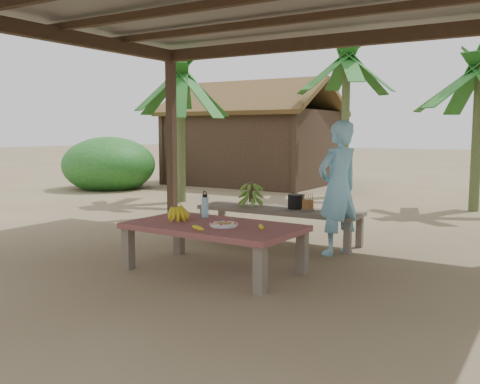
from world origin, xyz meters
The scene contains 17 objects.
ground centered at (0.00, 0.00, 0.00)m, with size 80.00×80.00×0.00m, color brown.
pavilion centered at (-0.01, -0.01, 2.78)m, with size 6.60×5.60×2.95m.
work_table centered at (-0.17, -0.31, 0.43)m, with size 1.83×1.06×0.50m.
bench centered at (-0.28, 1.37, 0.39)m, with size 2.21×0.64×0.45m.
ripe_banana_bunch centered at (-0.68, -0.30, 0.59)m, with size 0.28×0.24×0.17m, color yellow, non-canonical shape.
plate centered at (-0.01, -0.37, 0.52)m, with size 0.29×0.29×0.04m.
loose_banana_front centered at (-0.11, -0.67, 0.52)m, with size 0.04×0.17×0.04m, color yellow.
loose_banana_side centered at (0.39, -0.29, 0.52)m, with size 0.04×0.13×0.04m, color yellow.
water_flask centered at (-0.51, 0.02, 0.62)m, with size 0.08×0.08×0.30m.
green_banana_stalk centered at (-0.69, 1.36, 0.62)m, with size 0.30×0.30×0.34m, color #598C2D, non-canonical shape.
cooking_pot centered at (-0.06, 1.45, 0.54)m, with size 0.21×0.21×0.18m, color black.
skewer_rack centered at (0.16, 1.32, 0.57)m, with size 0.18×0.08×0.24m, color #A57F47, non-canonical shape.
woman centered at (0.65, 1.10, 0.79)m, with size 0.58×0.38×1.59m, color #6DADCE.
hut centered at (-4.50, 8.00, 1.10)m, with size 4.40×3.43×2.85m.
banana_plant_n centered at (1.52, 5.68, 2.35)m, with size 1.80×1.80×2.83m.
banana_plant_nw centered at (-1.33, 6.64, 2.83)m, with size 1.80×1.80×3.33m.
banana_plant_w centered at (-3.87, 3.94, 2.35)m, with size 1.80×1.80×2.83m.
Camera 1 is at (2.92, -4.85, 1.47)m, focal length 40.00 mm.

